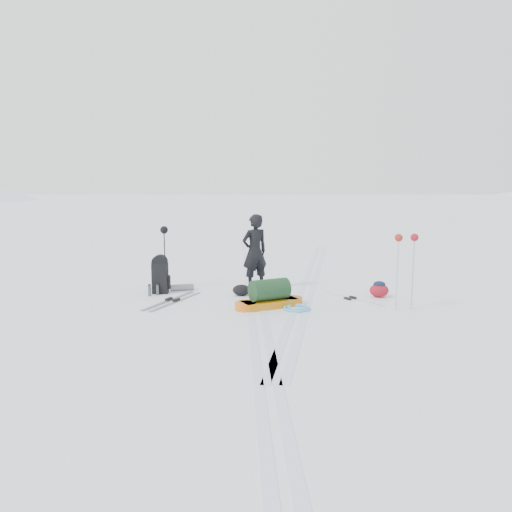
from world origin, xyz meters
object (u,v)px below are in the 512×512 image
at_px(skier, 255,252).
at_px(pulk_sled, 269,296).
at_px(ski_poles_black, 164,238).
at_px(expedition_rucksack, 163,275).

xyz_separation_m(skier, pulk_sled, (0.36, -1.74, -0.68)).
distance_m(skier, ski_poles_black, 2.19).
bearing_deg(expedition_rucksack, skier, 11.09).
xyz_separation_m(skier, ski_poles_black, (-2.17, 0.01, 0.34)).
relative_size(expedition_rucksack, ski_poles_black, 0.60).
bearing_deg(ski_poles_black, skier, 21.07).
bearing_deg(skier, expedition_rucksack, -18.36).
height_order(skier, expedition_rucksack, skier).
height_order(expedition_rucksack, ski_poles_black, ski_poles_black).
xyz_separation_m(pulk_sled, expedition_rucksack, (-2.48, 1.26, 0.19)).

